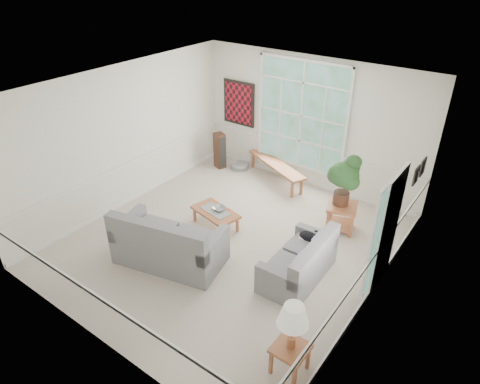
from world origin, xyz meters
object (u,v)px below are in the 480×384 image
at_px(loveseat_front, 169,237).
at_px(loveseat_right, 298,258).
at_px(end_table, 341,217).
at_px(side_table, 290,359).
at_px(coffee_table, 216,219).

bearing_deg(loveseat_front, loveseat_right, 11.53).
distance_m(end_table, side_table, 3.58).
xyz_separation_m(coffee_table, side_table, (2.95, -2.08, 0.04)).
bearing_deg(loveseat_right, loveseat_front, -156.46).
height_order(coffee_table, side_table, side_table).
height_order(loveseat_right, coffee_table, loveseat_right).
relative_size(coffee_table, end_table, 1.74).
bearing_deg(side_table, loveseat_right, 116.39).
height_order(loveseat_front, side_table, loveseat_front).
relative_size(loveseat_front, coffee_table, 1.92).
bearing_deg(coffee_table, end_table, 46.02).
xyz_separation_m(end_table, side_table, (0.87, -3.47, -0.06)).
xyz_separation_m(loveseat_front, coffee_table, (-0.03, 1.32, -0.33)).
height_order(loveseat_right, end_table, loveseat_right).
bearing_deg(coffee_table, side_table, -22.93).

